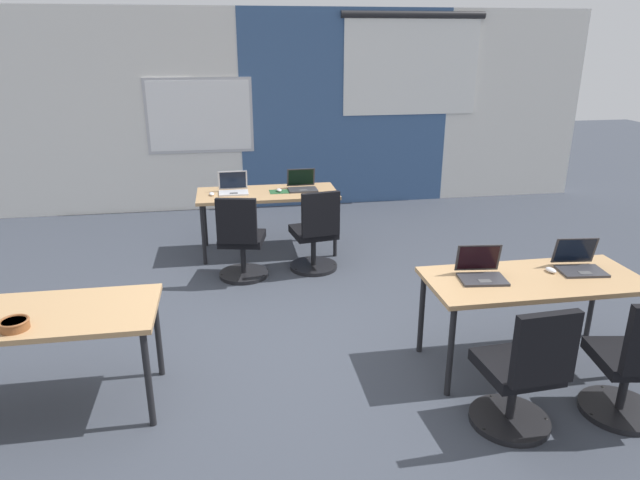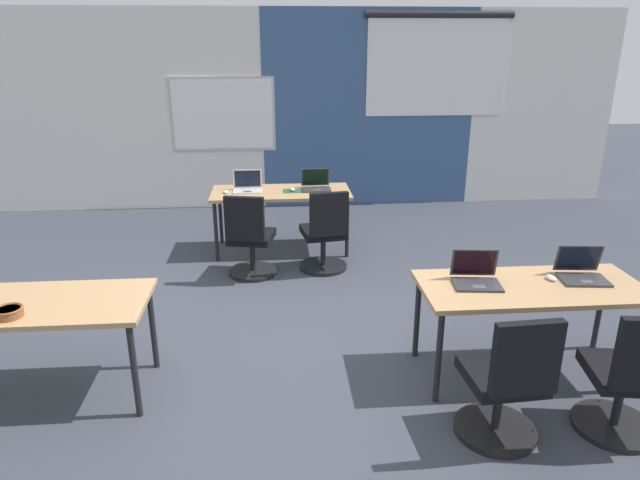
{
  "view_description": "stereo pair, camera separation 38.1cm",
  "coord_description": "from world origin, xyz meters",
  "px_view_note": "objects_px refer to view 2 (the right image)",
  "views": [
    {
      "loc": [
        -0.44,
        -4.12,
        2.38
      ],
      "look_at": [
        0.3,
        0.33,
        0.77
      ],
      "focal_mm": 31.76,
      "sensor_mm": 36.0,
      "label": 1
    },
    {
      "loc": [
        -0.06,
        -4.16,
        2.38
      ],
      "look_at": [
        0.3,
        0.33,
        0.77
      ],
      "focal_mm": 31.76,
      "sensor_mm": 36.0,
      "label": 2
    }
  ],
  "objects_px": {
    "chair_near_right_inner": "(506,388)",
    "laptop_near_right_end": "(582,272)",
    "desk_far_center": "(281,196)",
    "chair_near_right_end": "(628,385)",
    "laptop_far_left": "(248,187)",
    "chair_far_left": "(250,243)",
    "mouse_far_left": "(226,192)",
    "laptop_near_right_inner": "(476,277)",
    "laptop_far_right": "(316,185)",
    "mouse_far_right": "(293,189)",
    "chair_far_right": "(325,238)",
    "desk_near_right": "(531,293)",
    "snack_bowl": "(9,312)",
    "mouse_near_right_end": "(551,278)",
    "desk_near_left": "(27,310)"
  },
  "relations": [
    {
      "from": "chair_far_right",
      "to": "desk_near_left",
      "type": "bearing_deg",
      "value": 34.85
    },
    {
      "from": "chair_near_right_inner",
      "to": "chair_far_right",
      "type": "height_order",
      "value": "same"
    },
    {
      "from": "chair_near_right_end",
      "to": "chair_near_right_inner",
      "type": "bearing_deg",
      "value": 7.21
    },
    {
      "from": "chair_far_left",
      "to": "laptop_far_right",
      "type": "bearing_deg",
      "value": -119.86
    },
    {
      "from": "mouse_near_right_end",
      "to": "chair_near_right_end",
      "type": "height_order",
      "value": "chair_near_right_end"
    },
    {
      "from": "laptop_far_left",
      "to": "chair_far_right",
      "type": "bearing_deg",
      "value": -41.48
    },
    {
      "from": "laptop_far_right",
      "to": "chair_far_left",
      "type": "bearing_deg",
      "value": -132.71
    },
    {
      "from": "laptop_near_right_inner",
      "to": "laptop_near_right_end",
      "type": "height_order",
      "value": "laptop_near_right_inner"
    },
    {
      "from": "desk_near_left",
      "to": "chair_far_left",
      "type": "bearing_deg",
      "value": 55.08
    },
    {
      "from": "chair_far_right",
      "to": "laptop_far_left",
      "type": "height_order",
      "value": "laptop_far_left"
    },
    {
      "from": "chair_near_right_inner",
      "to": "mouse_far_right",
      "type": "height_order",
      "value": "chair_near_right_inner"
    },
    {
      "from": "laptop_far_left",
      "to": "mouse_far_right",
      "type": "bearing_deg",
      "value": -5.86
    },
    {
      "from": "mouse_far_right",
      "to": "laptop_far_right",
      "type": "bearing_deg",
      "value": 13.5
    },
    {
      "from": "laptop_near_right_inner",
      "to": "chair_far_right",
      "type": "relative_size",
      "value": 0.39
    },
    {
      "from": "desk_near_left",
      "to": "laptop_near_right_inner",
      "type": "bearing_deg",
      "value": 1.16
    },
    {
      "from": "laptop_far_right",
      "to": "mouse_far_left",
      "type": "bearing_deg",
      "value": -175.3
    },
    {
      "from": "desk_far_center",
      "to": "desk_near_left",
      "type": "bearing_deg",
      "value": -122.01
    },
    {
      "from": "laptop_near_right_end",
      "to": "chair_near_right_end",
      "type": "distance_m",
      "value": 0.93
    },
    {
      "from": "chair_near_right_end",
      "to": "snack_bowl",
      "type": "height_order",
      "value": "chair_near_right_end"
    },
    {
      "from": "laptop_far_right",
      "to": "snack_bowl",
      "type": "distance_m",
      "value": 3.75
    },
    {
      "from": "chair_near_right_inner",
      "to": "chair_far_right",
      "type": "relative_size",
      "value": 1.0
    },
    {
      "from": "desk_near_left",
      "to": "chair_far_right",
      "type": "height_order",
      "value": "chair_far_right"
    },
    {
      "from": "desk_far_center",
      "to": "chair_near_right_inner",
      "type": "distance_m",
      "value": 3.77
    },
    {
      "from": "laptop_near_right_inner",
      "to": "laptop_near_right_end",
      "type": "bearing_deg",
      "value": 8.09
    },
    {
      "from": "laptop_far_left",
      "to": "laptop_near_right_end",
      "type": "distance_m",
      "value": 3.75
    },
    {
      "from": "desk_near_left",
      "to": "mouse_near_right_end",
      "type": "distance_m",
      "value": 3.68
    },
    {
      "from": "laptop_near_right_inner",
      "to": "chair_near_right_inner",
      "type": "height_order",
      "value": "laptop_near_right_inner"
    },
    {
      "from": "desk_far_center",
      "to": "chair_near_right_end",
      "type": "xyz_separation_m",
      "value": [
        2.07,
        -3.55,
        -0.28
      ]
    },
    {
      "from": "laptop_near_right_inner",
      "to": "chair_far_left",
      "type": "distance_m",
      "value": 2.62
    },
    {
      "from": "desk_far_center",
      "to": "chair_near_right_end",
      "type": "height_order",
      "value": "chair_near_right_end"
    },
    {
      "from": "desk_far_center",
      "to": "mouse_far_left",
      "type": "height_order",
      "value": "mouse_far_left"
    },
    {
      "from": "laptop_near_right_inner",
      "to": "laptop_far_left",
      "type": "distance_m",
      "value": 3.28
    },
    {
      "from": "laptop_far_right",
      "to": "chair_near_right_end",
      "type": "xyz_separation_m",
      "value": [
        1.66,
        -3.61,
        -0.39
      ]
    },
    {
      "from": "chair_near_right_inner",
      "to": "mouse_far_right",
      "type": "relative_size",
      "value": 8.7
    },
    {
      "from": "chair_near_right_inner",
      "to": "mouse_near_right_end",
      "type": "relative_size",
      "value": 8.51
    },
    {
      "from": "chair_near_right_end",
      "to": "laptop_near_right_end",
      "type": "bearing_deg",
      "value": -87.18
    },
    {
      "from": "laptop_far_right",
      "to": "mouse_far_left",
      "type": "distance_m",
      "value": 1.05
    },
    {
      "from": "desk_far_center",
      "to": "mouse_far_right",
      "type": "xyz_separation_m",
      "value": [
        0.13,
        -0.01,
        0.08
      ]
    },
    {
      "from": "laptop_far_right",
      "to": "chair_far_left",
      "type": "height_order",
      "value": "laptop_far_right"
    },
    {
      "from": "mouse_far_left",
      "to": "laptop_near_right_end",
      "type": "bearing_deg",
      "value": -43.76
    },
    {
      "from": "laptop_near_right_inner",
      "to": "snack_bowl",
      "type": "height_order",
      "value": "laptop_near_right_inner"
    },
    {
      "from": "desk_near_left",
      "to": "chair_near_right_end",
      "type": "relative_size",
      "value": 1.74
    },
    {
      "from": "mouse_far_right",
      "to": "chair_near_right_end",
      "type": "distance_m",
      "value": 4.05
    },
    {
      "from": "chair_near_right_inner",
      "to": "laptop_near_right_end",
      "type": "relative_size",
      "value": 2.57
    },
    {
      "from": "desk_near_left",
      "to": "laptop_far_left",
      "type": "xyz_separation_m",
      "value": [
        1.37,
        2.84,
        0.11
      ]
    },
    {
      "from": "laptop_far_left",
      "to": "chair_far_left",
      "type": "xyz_separation_m",
      "value": [
        0.04,
        -0.82,
        -0.39
      ]
    },
    {
      "from": "desk_near_right",
      "to": "chair_far_right",
      "type": "distance_m",
      "value": 2.49
    },
    {
      "from": "mouse_far_right",
      "to": "snack_bowl",
      "type": "xyz_separation_m",
      "value": [
        -1.9,
        -2.99,
        0.01
      ]
    },
    {
      "from": "desk_near_left",
      "to": "laptop_far_left",
      "type": "relative_size",
      "value": 4.83
    },
    {
      "from": "mouse_near_right_end",
      "to": "chair_near_right_inner",
      "type": "bearing_deg",
      "value": -127.61
    }
  ]
}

